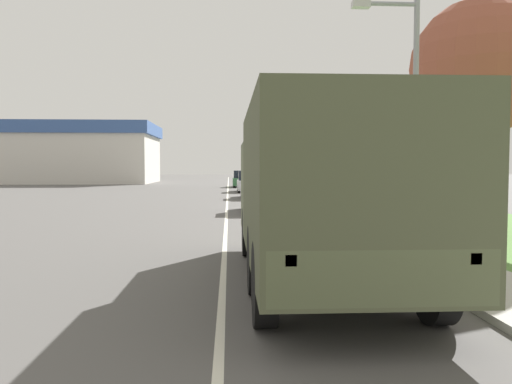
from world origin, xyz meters
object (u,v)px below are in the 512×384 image
at_px(car_second_ahead, 255,187).
at_px(car_third_ahead, 248,183).
at_px(car_nearest_ahead, 262,196).
at_px(car_fourth_ahead, 242,180).
at_px(military_truck, 319,189).
at_px(lamp_post, 406,97).

bearing_deg(car_second_ahead, car_third_ahead, 91.02).
xyz_separation_m(car_nearest_ahead, car_fourth_ahead, (-0.22, 27.89, 0.03)).
relative_size(military_truck, car_fourth_ahead, 1.88).
xyz_separation_m(military_truck, car_fourth_ahead, (-0.30, 42.07, -0.96)).
relative_size(military_truck, lamp_post, 1.29).
bearing_deg(car_fourth_ahead, lamp_post, -85.41).
height_order(car_nearest_ahead, car_fourth_ahead, car_fourth_ahead).
height_order(military_truck, car_fourth_ahead, military_truck).
height_order(military_truck, car_second_ahead, military_truck).
height_order(car_second_ahead, car_fourth_ahead, car_fourth_ahead).
distance_m(car_fourth_ahead, lamp_post, 38.87).
xyz_separation_m(car_second_ahead, car_third_ahead, (-0.15, 8.32, 0.05)).
bearing_deg(lamp_post, car_fourth_ahead, 94.59).
distance_m(military_truck, car_nearest_ahead, 14.22).
height_order(car_second_ahead, car_third_ahead, car_third_ahead).
xyz_separation_m(car_second_ahead, car_fourth_ahead, (-0.43, 17.89, 0.03)).
xyz_separation_m(car_third_ahead, car_fourth_ahead, (-0.28, 9.58, -0.02)).
bearing_deg(car_third_ahead, military_truck, -89.98).
relative_size(car_fourth_ahead, lamp_post, 0.69).
distance_m(car_nearest_ahead, car_second_ahead, 9.99).
relative_size(car_second_ahead, car_fourth_ahead, 1.06).
relative_size(car_nearest_ahead, car_third_ahead, 0.86).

